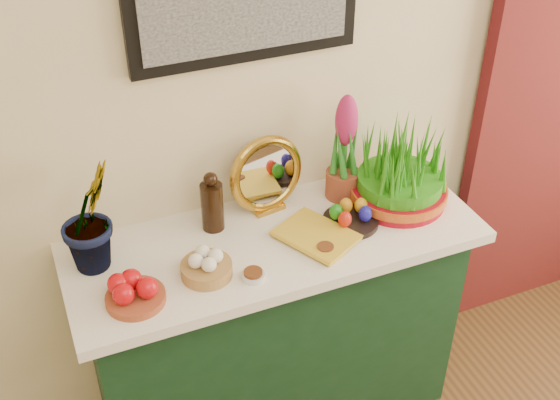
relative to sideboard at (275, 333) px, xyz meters
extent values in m
cube|color=#F4E4B7|center=(0.13, 0.25, 0.93)|extent=(4.00, 0.04, 2.70)
cube|color=#13351D|center=(0.00, 0.00, 0.00)|extent=(1.30, 0.45, 0.85)
cube|color=white|center=(0.00, 0.00, 0.45)|extent=(1.40, 0.55, 0.04)
imported|color=#298026|center=(-0.57, 0.09, 0.70)|extent=(0.31, 0.31, 0.48)
cylinder|color=#954124|center=(-0.50, -0.13, 0.48)|extent=(0.23, 0.23, 0.02)
cylinder|color=#A77C43|center=(-0.27, -0.10, 0.49)|extent=(0.20, 0.20, 0.04)
cylinder|color=black|center=(-0.17, 0.12, 0.55)|extent=(0.08, 0.08, 0.17)
sphere|color=black|center=(-0.17, 0.12, 0.66)|extent=(0.05, 0.05, 0.05)
cube|color=#B4882C|center=(0.04, 0.15, 0.47)|extent=(0.12, 0.07, 0.02)
torus|color=#B4882C|center=(0.04, 0.16, 0.61)|extent=(0.29, 0.11, 0.28)
cylinder|color=silver|center=(0.04, 0.16, 0.61)|extent=(0.22, 0.06, 0.21)
imported|color=gold|center=(0.04, -0.11, 0.48)|extent=(0.26, 0.30, 0.03)
cylinder|color=silver|center=(-0.14, -0.17, 0.47)|extent=(0.07, 0.07, 0.02)
cylinder|color=#592D14|center=(-0.14, -0.17, 0.49)|extent=(0.06, 0.06, 0.01)
cylinder|color=silver|center=(0.12, -0.15, 0.47)|extent=(0.07, 0.07, 0.02)
cylinder|color=#592D14|center=(0.12, -0.15, 0.49)|extent=(0.05, 0.05, 0.01)
cylinder|color=black|center=(0.27, -0.04, 0.47)|extent=(0.20, 0.20, 0.02)
ellipsoid|color=red|center=(0.23, -0.07, 0.51)|extent=(0.05, 0.05, 0.06)
ellipsoid|color=#1917A3|center=(0.31, -0.07, 0.51)|extent=(0.05, 0.05, 0.06)
ellipsoid|color=orange|center=(0.27, 0.00, 0.51)|extent=(0.05, 0.05, 0.06)
ellipsoid|color=#1D8117|center=(0.22, -0.02, 0.51)|extent=(0.05, 0.05, 0.06)
ellipsoid|color=gold|center=(0.32, -0.02, 0.51)|extent=(0.05, 0.05, 0.06)
cylinder|color=brown|center=(0.32, 0.13, 0.52)|extent=(0.12, 0.12, 0.10)
ellipsoid|color=#B72459|center=(0.32, 0.13, 0.77)|extent=(0.08, 0.08, 0.19)
cylinder|color=maroon|center=(0.49, 0.02, 0.50)|extent=(0.33, 0.33, 0.06)
cylinder|color=#AA1114|center=(0.49, 0.02, 0.51)|extent=(0.35, 0.35, 0.03)
camera|label=1|loc=(-0.69, -1.71, 1.92)|focal=45.00mm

